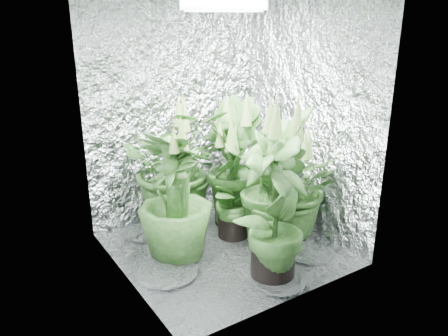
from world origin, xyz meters
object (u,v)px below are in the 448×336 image
(plant_a, at_px, (176,165))
(plant_b, at_px, (233,184))
(plant_d, at_px, (175,197))
(plant_f, at_px, (275,199))
(plant_g, at_px, (272,191))
(grow_lamp, at_px, (224,4))
(plant_e, at_px, (293,188))
(circulation_fan, at_px, (258,200))
(plant_c, at_px, (232,165))

(plant_a, xyz_separation_m, plant_b, (0.27, -0.50, -0.07))
(plant_d, height_order, plant_f, plant_f)
(plant_a, relative_size, plant_g, 1.08)
(grow_lamp, distance_m, plant_a, 1.44)
(plant_e, bearing_deg, plant_a, 129.86)
(plant_b, height_order, plant_d, plant_d)
(plant_a, bearing_deg, circulation_fan, -24.96)
(plant_b, height_order, plant_f, plant_f)
(plant_f, distance_m, circulation_fan, 1.12)
(plant_c, bearing_deg, plant_g, -88.10)
(grow_lamp, relative_size, circulation_fan, 1.29)
(plant_d, bearing_deg, plant_b, 6.57)
(plant_c, height_order, plant_d, plant_c)
(plant_f, relative_size, plant_g, 1.24)
(plant_e, bearing_deg, circulation_fan, 88.54)
(plant_c, xyz_separation_m, plant_e, (0.26, -0.50, -0.11))
(grow_lamp, height_order, plant_g, grow_lamp)
(plant_g, xyz_separation_m, circulation_fan, (0.25, 0.51, -0.32))
(plant_a, distance_m, plant_g, 0.92)
(grow_lamp, relative_size, plant_g, 0.48)
(grow_lamp, xyz_separation_m, plant_c, (0.31, 0.36, -1.28))
(plant_c, distance_m, plant_e, 0.58)
(grow_lamp, relative_size, plant_d, 0.47)
(grow_lamp, distance_m, circulation_fan, 1.79)
(plant_d, bearing_deg, plant_f, -55.93)
(grow_lamp, xyz_separation_m, plant_e, (0.57, -0.15, -1.38))
(plant_d, bearing_deg, plant_a, 62.79)
(plant_b, xyz_separation_m, plant_f, (-0.14, -0.69, 0.14))
(plant_f, xyz_separation_m, circulation_fan, (0.53, 0.88, -0.44))
(circulation_fan, bearing_deg, plant_g, -131.48)
(plant_e, height_order, plant_f, plant_f)
(grow_lamp, distance_m, plant_e, 1.50)
(grow_lamp, bearing_deg, plant_f, -84.77)
(grow_lamp, height_order, plant_f, grow_lamp)
(plant_c, xyz_separation_m, plant_f, (-0.26, -0.90, 0.06))
(plant_b, distance_m, plant_g, 0.35)
(plant_g, bearing_deg, plant_d, 160.06)
(plant_c, xyz_separation_m, circulation_fan, (0.27, -0.03, -0.39))
(grow_lamp, relative_size, plant_e, 0.48)
(plant_d, distance_m, plant_f, 0.76)
(plant_c, height_order, circulation_fan, plant_c)
(plant_g, bearing_deg, plant_b, 114.50)
(plant_g, bearing_deg, plant_f, -127.19)
(plant_d, xyz_separation_m, circulation_fan, (0.96, 0.25, -0.34))
(plant_b, distance_m, plant_c, 0.26)
(plant_e, bearing_deg, plant_f, -142.52)
(grow_lamp, relative_size, plant_f, 0.39)
(plant_e, height_order, plant_g, plant_g)
(plant_b, distance_m, plant_d, 0.56)
(plant_b, height_order, circulation_fan, plant_b)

